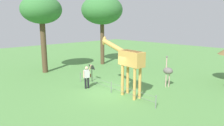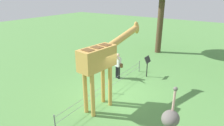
{
  "view_description": "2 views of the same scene",
  "coord_description": "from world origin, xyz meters",
  "px_view_note": "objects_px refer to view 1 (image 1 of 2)",
  "views": [
    {
      "loc": [
        -9.44,
        9.14,
        4.6
      ],
      "look_at": [
        0.47,
        -0.28,
        1.86
      ],
      "focal_mm": 33.08,
      "sensor_mm": 36.0,
      "label": 1
    },
    {
      "loc": [
        -7.13,
        -4.81,
        5.0
      ],
      "look_at": [
        0.05,
        0.06,
        1.71
      ],
      "focal_mm": 30.5,
      "sensor_mm": 36.0,
      "label": 2
    }
  ],
  "objects_px": {
    "giraffe": "(128,60)",
    "visitor": "(87,76)",
    "info_sign": "(92,69)",
    "tree_east": "(102,10)",
    "tree_northeast": "(41,11)",
    "ostrich": "(168,71)"
  },
  "relations": [
    {
      "from": "ostrich",
      "to": "tree_northeast",
      "type": "relative_size",
      "value": 0.33
    },
    {
      "from": "visitor",
      "to": "info_sign",
      "type": "relative_size",
      "value": 1.33
    },
    {
      "from": "giraffe",
      "to": "tree_east",
      "type": "relative_size",
      "value": 0.54
    },
    {
      "from": "giraffe",
      "to": "info_sign",
      "type": "relative_size",
      "value": 2.98
    },
    {
      "from": "tree_northeast",
      "to": "info_sign",
      "type": "distance_m",
      "value": 7.12
    },
    {
      "from": "info_sign",
      "to": "ostrich",
      "type": "bearing_deg",
      "value": -148.6
    },
    {
      "from": "giraffe",
      "to": "info_sign",
      "type": "xyz_separation_m",
      "value": [
        4.05,
        -0.33,
        -1.36
      ]
    },
    {
      "from": "giraffe",
      "to": "tree_northeast",
      "type": "height_order",
      "value": "tree_northeast"
    },
    {
      "from": "visitor",
      "to": "tree_east",
      "type": "height_order",
      "value": "tree_east"
    },
    {
      "from": "ostrich",
      "to": "tree_northeast",
      "type": "xyz_separation_m",
      "value": [
        10.17,
        4.34,
        4.37
      ]
    },
    {
      "from": "tree_east",
      "to": "giraffe",
      "type": "bearing_deg",
      "value": 148.07
    },
    {
      "from": "ostrich",
      "to": "tree_east",
      "type": "distance_m",
      "value": 10.63
    },
    {
      "from": "giraffe",
      "to": "visitor",
      "type": "xyz_separation_m",
      "value": [
        2.85,
        1.04,
        -1.4
      ]
    },
    {
      "from": "tree_northeast",
      "to": "tree_east",
      "type": "bearing_deg",
      "value": -97.12
    },
    {
      "from": "tree_east",
      "to": "ostrich",
      "type": "bearing_deg",
      "value": 168.01
    },
    {
      "from": "visitor",
      "to": "tree_east",
      "type": "xyz_separation_m",
      "value": [
        5.67,
        -6.35,
        4.86
      ]
    },
    {
      "from": "ostrich",
      "to": "tree_east",
      "type": "height_order",
      "value": "tree_east"
    },
    {
      "from": "visitor",
      "to": "tree_northeast",
      "type": "xyz_separation_m",
      "value": [
        6.46,
        -0.02,
        4.64
      ]
    },
    {
      "from": "giraffe",
      "to": "tree_east",
      "type": "xyz_separation_m",
      "value": [
        8.52,
        -5.31,
        3.46
      ]
    },
    {
      "from": "giraffe",
      "to": "tree_east",
      "type": "distance_m",
      "value": 10.62
    },
    {
      "from": "giraffe",
      "to": "ostrich",
      "type": "distance_m",
      "value": 3.61
    },
    {
      "from": "tree_east",
      "to": "visitor",
      "type": "bearing_deg",
      "value": 131.77
    }
  ]
}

